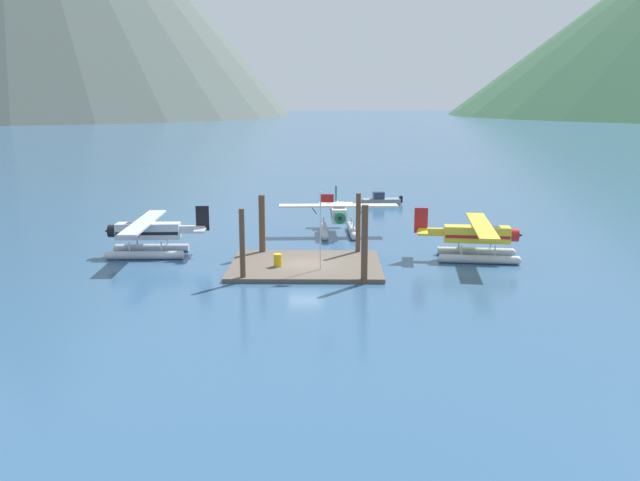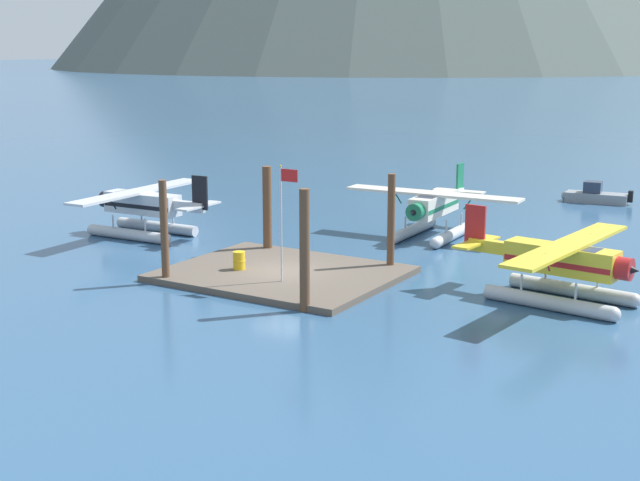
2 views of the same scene
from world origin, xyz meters
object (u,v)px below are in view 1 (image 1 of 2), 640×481
Objects in this scene: seaplane_cream_bow_right at (338,217)px; boat_grey_open_north at (380,201)px; fuel_drum at (278,260)px; seaplane_silver_port_fwd at (148,235)px; seaplane_yellow_stbd_fwd at (477,239)px; flagpole at (322,221)px.

seaplane_cream_bow_right reaches higher than boat_grey_open_north.
fuel_drum is 0.08× the size of seaplane_silver_port_fwd.
seaplane_yellow_stbd_fwd is at bearing -2.35° from seaplane_silver_port_fwd.
boat_grey_open_north is at bearing 73.44° from seaplane_cream_bow_right.
fuel_drum is 15.05m from seaplane_yellow_stbd_fwd.
fuel_drum is 11.17m from seaplane_silver_port_fwd.
flagpole reaches higher than boat_grey_open_north.
seaplane_cream_bow_right is 17.48m from boat_grey_open_north.
seaplane_silver_port_fwd reaches higher than boat_grey_open_north.
boat_grey_open_north is (9.39, 29.59, -0.25)m from fuel_drum.
boat_grey_open_north is (6.27, 30.36, -3.20)m from flagpole.
boat_grey_open_north is at bearing 72.39° from fuel_drum.
seaplane_silver_port_fwd and seaplane_yellow_stbd_fwd have the same top height.
boat_grey_open_north is (4.97, 16.72, -1.09)m from seaplane_cream_bow_right.
seaplane_yellow_stbd_fwd is at bearing 13.07° from fuel_drum.
fuel_drum is 13.64m from seaplane_cream_bow_right.
flagpole is at bearing -95.42° from seaplane_cream_bow_right.
seaplane_cream_bow_right is 1.00× the size of seaplane_yellow_stbd_fwd.
seaplane_silver_port_fwd is 24.88m from seaplane_yellow_stbd_fwd.
flagpole is 4.36m from fuel_drum.
flagpole reaches higher than seaplane_cream_bow_right.
flagpole reaches higher than fuel_drum.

